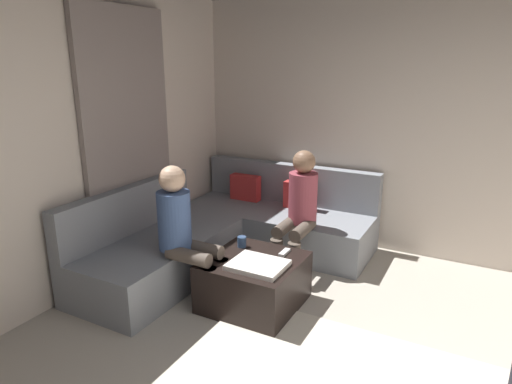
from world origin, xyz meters
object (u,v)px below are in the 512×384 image
object	(u,v)px
sectional_couch	(229,232)
person_on_couch_side	(184,230)
ottoman	(254,282)
person_on_couch_back	(299,208)
coffee_mug	(242,242)
game_remote	(284,252)

from	to	relation	value
sectional_couch	person_on_couch_side	bearing A→B (deg)	-81.21
ottoman	person_on_couch_back	size ratio (longest dim) A/B	0.63
coffee_mug	person_on_couch_side	bearing A→B (deg)	-127.96
coffee_mug	game_remote	distance (m)	0.40
ottoman	person_on_couch_back	xyz separation A→B (m)	(0.07, 0.78, 0.45)
sectional_couch	coffee_mug	bearing A→B (deg)	-49.48
sectional_couch	person_on_couch_back	world-z (taller)	person_on_couch_back
ottoman	game_remote	size ratio (longest dim) A/B	5.07
sectional_couch	person_on_couch_back	size ratio (longest dim) A/B	2.12
sectional_couch	person_on_couch_back	distance (m)	0.85
game_remote	person_on_couch_side	xyz separation A→B (m)	(-0.72, -0.45, 0.23)
ottoman	person_on_couch_side	xyz separation A→B (m)	(-0.54, -0.23, 0.45)
ottoman	person_on_couch_side	size ratio (longest dim) A/B	0.63
coffee_mug	person_on_couch_back	size ratio (longest dim) A/B	0.08
coffee_mug	person_on_couch_back	distance (m)	0.69
sectional_couch	coffee_mug	xyz separation A→B (m)	(0.47, -0.55, 0.19)
coffee_mug	sectional_couch	bearing A→B (deg)	130.52
sectional_couch	game_remote	size ratio (longest dim) A/B	17.00
person_on_couch_back	sectional_couch	bearing A→B (deg)	4.16
ottoman	game_remote	bearing A→B (deg)	50.71
sectional_couch	ottoman	xyz separation A→B (m)	(0.69, -0.73, -0.07)
game_remote	person_on_couch_back	bearing A→B (deg)	101.03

